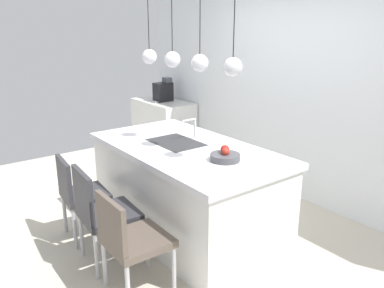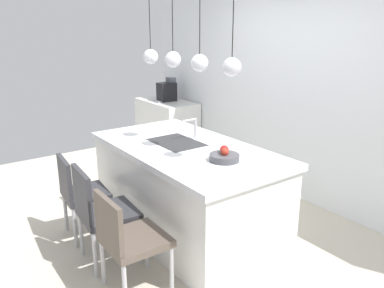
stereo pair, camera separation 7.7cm
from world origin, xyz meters
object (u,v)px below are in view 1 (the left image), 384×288
Objects in this scene: fruit_bowl at (225,156)px; chair_far at (130,238)px; chair_middle at (101,211)px; coffee_machine at (163,91)px; chair_near at (79,192)px.

fruit_bowl is 1.08m from chair_far.
coffee_machine is at bearing 137.30° from chair_middle.
chair_middle is 0.51m from chair_far.
coffee_machine reaches higher than chair_middle.
coffee_machine is 2.93m from chair_near.
chair_middle is at bearing -42.70° from coffee_machine.
fruit_bowl is 0.70× the size of coffee_machine.
coffee_machine is at bearing 142.78° from chair_far.
coffee_machine is at bearing 130.08° from chair_near.
fruit_bowl is at bearing 42.12° from chair_near.
chair_near is 1.00× the size of chair_far.
fruit_bowl is 0.31× the size of chair_near.
chair_near is 0.55m from chair_middle.
chair_middle is (-0.52, -0.97, -0.45)m from fruit_bowl.
coffee_machine reaches higher than chair_near.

